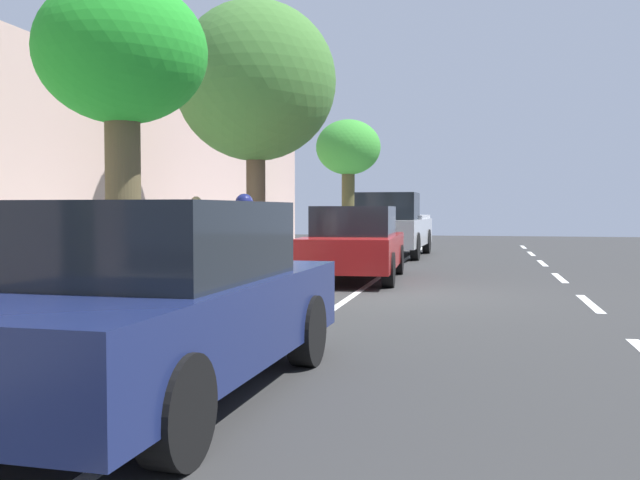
% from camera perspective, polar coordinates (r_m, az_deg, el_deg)
% --- Properties ---
extents(ground, '(55.28, 55.28, 0.00)m').
position_cam_1_polar(ground, '(12.38, 5.76, -4.30)').
color(ground, '#2F2F2F').
extents(sidewalk, '(4.07, 34.55, 0.12)m').
position_cam_1_polar(sidewalk, '(13.52, -12.21, -3.51)').
color(sidewalk, '#9CA1A0').
rests_on(sidewalk, ground).
extents(curb_edge, '(0.16, 34.55, 0.12)m').
position_cam_1_polar(curb_edge, '(12.78, -3.54, -3.81)').
color(curb_edge, gray).
rests_on(curb_edge, ground).
extents(lane_stripe_centre, '(0.14, 31.60, 0.01)m').
position_cam_1_polar(lane_stripe_centre, '(13.86, 19.57, -3.69)').
color(lane_stripe_centre, white).
rests_on(lane_stripe_centre, ground).
extents(lane_stripe_bike_edge, '(0.12, 34.55, 0.01)m').
position_cam_1_polar(lane_stripe_bike_edge, '(12.46, 2.98, -4.23)').
color(lane_stripe_bike_edge, white).
rests_on(lane_stripe_bike_edge, ground).
extents(building_facade, '(0.50, 34.55, 4.56)m').
position_cam_1_polar(building_facade, '(14.58, -20.51, 5.54)').
color(building_facade, '#B8998F').
rests_on(building_facade, ground).
extents(parked_pickup_silver_nearest, '(2.13, 5.35, 1.95)m').
position_cam_1_polar(parked_pickup_silver_nearest, '(22.04, 5.78, 1.02)').
color(parked_pickup_silver_nearest, '#B7BABF').
rests_on(parked_pickup_silver_nearest, ground).
extents(parked_sedan_red_second, '(1.99, 4.47, 1.52)m').
position_cam_1_polar(parked_sedan_red_second, '(14.74, 2.80, -0.27)').
color(parked_sedan_red_second, maroon).
rests_on(parked_sedan_red_second, ground).
extents(parked_sedan_dark_blue_mid, '(1.95, 4.45, 1.52)m').
position_cam_1_polar(parked_sedan_dark_blue_mid, '(5.64, -12.82, -4.80)').
color(parked_sedan_dark_blue_mid, navy).
rests_on(parked_sedan_dark_blue_mid, ground).
extents(bicycle_at_curb, '(1.65, 0.66, 0.74)m').
position_cam_1_polar(bicycle_at_curb, '(9.76, -5.83, -3.96)').
color(bicycle_at_curb, black).
rests_on(bicycle_at_curb, ground).
extents(cyclist_with_backpack, '(0.48, 0.60, 1.68)m').
position_cam_1_polar(cyclist_with_backpack, '(10.20, -6.26, 0.01)').
color(cyclist_with_backpack, '#C6B284').
rests_on(cyclist_with_backpack, ground).
extents(street_tree_near_cyclist, '(2.34, 2.34, 4.57)m').
position_cam_1_polar(street_tree_near_cyclist, '(25.88, 2.28, 7.18)').
color(street_tree_near_cyclist, '#484325').
rests_on(street_tree_near_cyclist, sidewalk).
extents(street_tree_mid_block, '(3.40, 3.40, 5.71)m').
position_cam_1_polar(street_tree_mid_block, '(15.40, -5.20, 12.44)').
color(street_tree_mid_block, brown).
rests_on(street_tree_mid_block, sidewalk).
extents(street_tree_far_end, '(2.26, 2.26, 4.36)m').
position_cam_1_polar(street_tree_far_end, '(10.02, -15.62, 13.66)').
color(street_tree_far_end, brown).
rests_on(street_tree_far_end, sidewalk).
extents(pedestrian_on_phone, '(0.34, 0.60, 1.63)m').
position_cam_1_polar(pedestrian_on_phone, '(16.23, -9.88, 0.96)').
color(pedestrian_on_phone, black).
rests_on(pedestrian_on_phone, sidewalk).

